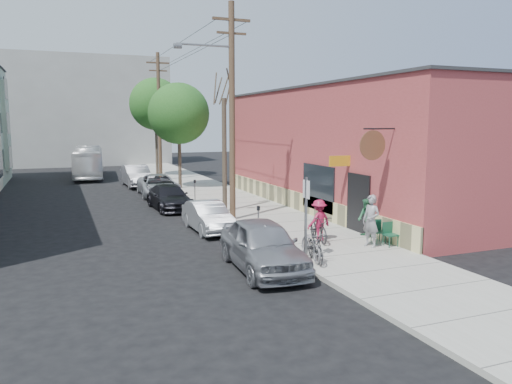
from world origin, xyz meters
name	(u,v)px	position (x,y,z in m)	size (l,w,h in m)	color
ground	(203,243)	(0.00, 0.00, 0.00)	(120.00, 120.00, 0.00)	black
sidewalk	(221,197)	(4.25, 11.00, 0.07)	(4.50, 58.00, 0.15)	#A3A397
cafe_building	(337,149)	(8.99, 4.99, 3.30)	(6.60, 20.20, 6.61)	#9B393B
end_cap_building	(85,111)	(-2.00, 42.00, 6.00)	(18.00, 8.00, 12.00)	#989793
sign_post	(306,211)	(2.35, -4.17, 1.83)	(0.07, 0.45, 2.80)	slate
parking_meter_near	(258,216)	(2.25, -0.22, 0.98)	(0.14, 0.14, 1.24)	slate
parking_meter_far	(195,187)	(2.25, 9.79, 0.98)	(0.14, 0.14, 1.24)	slate
utility_pole_near	(231,108)	(2.39, 3.55, 5.41)	(3.57, 0.28, 10.00)	#503A28
utility_pole_far	(159,115)	(2.45, 21.23, 5.34)	(1.80, 0.28, 10.00)	#503A28
tree_bare	(224,155)	(2.80, 5.82, 3.05)	(0.24, 0.24, 5.81)	#44392C
tree_leafy_mid	(179,114)	(2.80, 15.97, 5.34)	(4.25, 4.25, 7.33)	#44392C
tree_leafy_far	(156,104)	(2.80, 24.58, 6.29)	(4.43, 4.43, 8.37)	#44392C
patio_chair_a	(378,232)	(6.08, -3.01, 0.59)	(0.50, 0.50, 0.88)	#13442F
patio_chair_b	(391,235)	(6.20, -3.60, 0.59)	(0.50, 0.50, 0.88)	#13442F
patron_grey	(371,221)	(5.46, -3.39, 1.12)	(0.71, 0.47, 1.95)	gray
patron_green	(366,218)	(6.20, -1.99, 0.93)	(0.76, 0.59, 1.56)	#2C6F47
cyclist	(319,220)	(4.11, -1.87, 0.96)	(1.05, 0.60, 1.63)	maroon
cyclist_bike	(319,228)	(4.11, -1.87, 0.66)	(0.68, 1.94, 1.02)	black
parked_bike_a	(315,247)	(2.58, -4.43, 0.65)	(0.47, 1.68, 1.01)	black
parked_bike_b	(311,245)	(2.61, -4.08, 0.64)	(0.65, 1.86, 0.97)	slate
car_0	(263,245)	(0.80, -4.18, 0.82)	(1.93, 4.80, 1.64)	#96979D
car_1	(208,217)	(0.80, 2.08, 0.65)	(1.37, 3.93, 1.30)	#B3B7BB
car_2	(169,197)	(0.41, 8.26, 0.66)	(1.85, 4.54, 1.32)	black
car_3	(158,185)	(0.80, 13.55, 0.70)	(2.32, 5.04, 1.40)	#B4B6BC
car_4	(136,176)	(0.20, 18.98, 0.79)	(1.68, 4.82, 1.59)	#95959C
bus	(89,162)	(-2.72, 26.75, 1.35)	(2.27, 9.69, 2.70)	white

